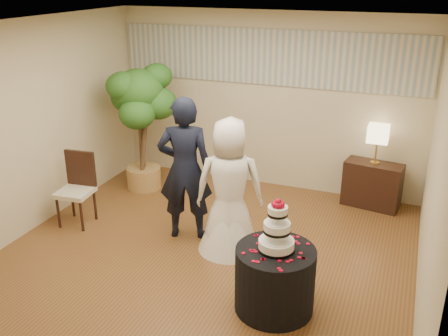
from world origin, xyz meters
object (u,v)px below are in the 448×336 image
at_px(console, 372,185).
at_px(groom, 185,169).
at_px(bride, 230,186).
at_px(cake_table, 275,279).
at_px(side_chair, 75,190).
at_px(ficus_tree, 141,127).
at_px(table_lamp, 377,145).
at_px(wedding_cake, 277,225).

bearing_deg(console, groom, -131.35).
xyz_separation_m(groom, bride, (0.66, -0.12, -0.09)).
xyz_separation_m(cake_table, side_chair, (-3.11, 0.82, 0.16)).
xyz_separation_m(ficus_tree, side_chair, (-0.24, -1.45, -0.52)).
height_order(table_lamp, ficus_tree, ficus_tree).
relative_size(ficus_tree, side_chair, 2.02).
distance_m(groom, console, 2.94).
bearing_deg(table_lamp, ficus_tree, -169.55).
bearing_deg(cake_table, wedding_cake, 0.00).
distance_m(bride, wedding_cake, 1.31).
relative_size(console, side_chair, 0.81).
bearing_deg(console, wedding_cake, -94.05).
bearing_deg(groom, table_lamp, -159.14).
bearing_deg(bride, console, -146.45).
bearing_deg(ficus_tree, bride, -33.02).
height_order(ficus_tree, side_chair, ficus_tree).
relative_size(console, ficus_tree, 0.40).
bearing_deg(table_lamp, side_chair, -150.93).
height_order(console, table_lamp, table_lamp).
height_order(groom, side_chair, groom).
height_order(wedding_cake, table_lamp, wedding_cake).
distance_m(bride, ficus_tree, 2.39).
distance_m(console, side_chair, 4.33).
distance_m(console, ficus_tree, 3.67).
xyz_separation_m(groom, cake_table, (1.54, -1.09, -0.61)).
distance_m(wedding_cake, side_chair, 3.25).
bearing_deg(ficus_tree, console, 10.45).
bearing_deg(side_chair, ficus_tree, 75.30).
relative_size(groom, cake_table, 2.31).
height_order(groom, table_lamp, groom).
xyz_separation_m(groom, console, (2.21, 1.84, -0.61)).
height_order(groom, wedding_cake, groom).
bearing_deg(table_lamp, groom, -140.27).
relative_size(cake_table, console, 1.00).
bearing_deg(bride, cake_table, 113.99).
bearing_deg(wedding_cake, bride, 132.04).
bearing_deg(console, side_chair, -142.02).
bearing_deg(side_chair, console, 23.62).
xyz_separation_m(cake_table, wedding_cake, (0.00, 0.00, 0.64)).
bearing_deg(side_chair, bride, -1.60).
relative_size(groom, bride, 1.11).
bearing_deg(bride, side_chair, -14.20).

